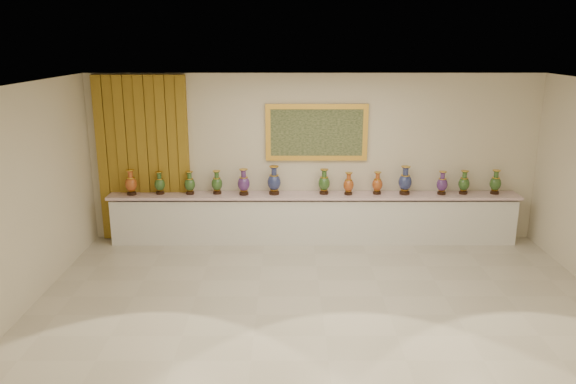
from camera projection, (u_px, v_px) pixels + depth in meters
name	position (u px, v px, depth m)	size (l,w,h in m)	color
ground	(320.00, 296.00, 8.02)	(8.00, 8.00, 0.00)	beige
room	(171.00, 155.00, 9.96)	(8.00, 8.00, 8.00)	beige
counter	(313.00, 219.00, 10.10)	(7.28, 0.48, 0.90)	white
vase_0	(131.00, 184.00, 9.87)	(0.26, 0.26, 0.45)	black
vase_1	(160.00, 184.00, 9.93)	(0.24, 0.24, 0.41)	black
vase_2	(190.00, 184.00, 9.92)	(0.21, 0.21, 0.41)	black
vase_3	(217.00, 183.00, 9.94)	(0.22, 0.22, 0.42)	black
vase_4	(244.00, 183.00, 9.87)	(0.22, 0.22, 0.47)	black
vase_5	(274.00, 182.00, 9.90)	(0.31, 0.31, 0.51)	black
vase_6	(324.00, 183.00, 9.93)	(0.24, 0.24, 0.45)	black
vase_7	(349.00, 185.00, 9.89)	(0.22, 0.22, 0.40)	black
vase_8	(377.00, 184.00, 9.93)	(0.24, 0.24, 0.40)	black
vase_9	(405.00, 182.00, 9.90)	(0.29, 0.29, 0.51)	black
vase_10	(442.00, 184.00, 9.91)	(0.21, 0.21, 0.42)	black
vase_11	(464.00, 183.00, 9.94)	(0.23, 0.23, 0.42)	black
vase_12	(495.00, 183.00, 9.94)	(0.21, 0.21, 0.43)	black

